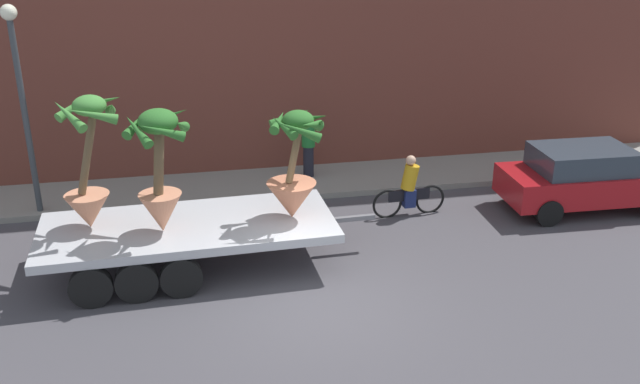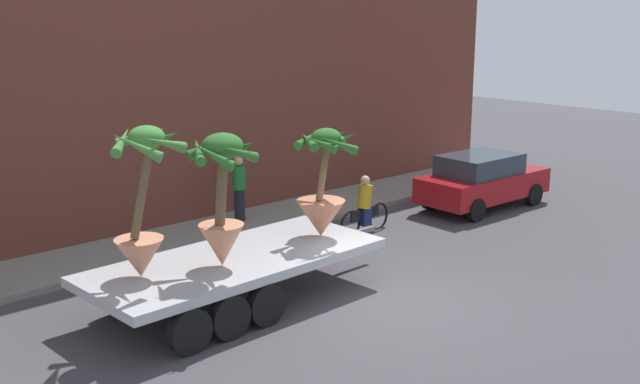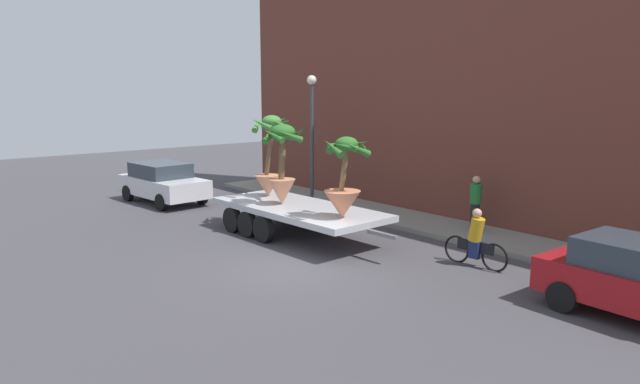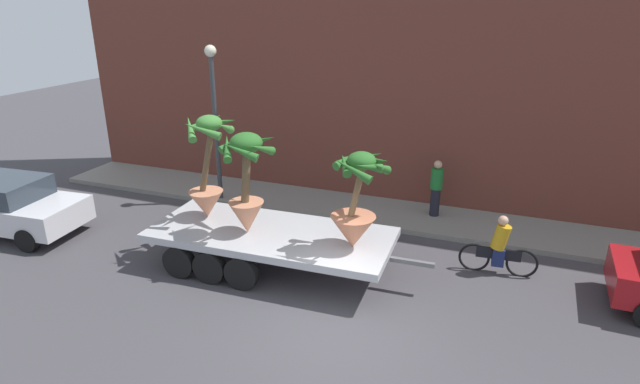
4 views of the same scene
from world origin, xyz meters
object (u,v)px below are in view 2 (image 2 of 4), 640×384
Objects in this scene: potted_palm_front at (323,193)px; pedestrian_near_gate at (239,187)px; potted_palm_rear at (142,212)px; parked_car at (482,180)px; potted_palm_middle at (222,202)px; cyclist at (365,208)px; flatbed_trailer at (226,270)px.

potted_palm_front is 4.69m from pedestrian_near_gate.
parked_car is at bearing 4.94° from potted_palm_rear.
potted_palm_middle is at bearing -176.71° from potted_palm_front.
potted_palm_rear reaches higher than cyclist.
potted_palm_middle is at bearing -128.99° from pedestrian_near_gate.
parked_car is at bearing -26.92° from pedestrian_near_gate.
potted_palm_middle is at bearing -161.30° from cyclist.
potted_palm_front is (3.97, -0.32, -0.25)m from potted_palm_rear.
potted_palm_middle is at bearing -130.66° from flatbed_trailer.
potted_palm_rear is 7.34m from cyclist.
potted_palm_front is at bearing -2.33° from flatbed_trailer.
parked_car is 7.01m from pedestrian_near_gate.
flatbed_trailer is 4.05× the size of pedestrian_near_gate.
flatbed_trailer is 1.67× the size of parked_car.
potted_palm_rear reaches higher than parked_car.
potted_palm_front reaches higher than flatbed_trailer.
parked_car is at bearing 8.26° from potted_palm_middle.
flatbed_trailer is 5.63m from pedestrian_near_gate.
potted_palm_middle is at bearing -19.16° from potted_palm_rear.
cyclist is 3.35m from pedestrian_near_gate.
pedestrian_near_gate is (3.53, 4.37, 0.27)m from flatbed_trailer.
parked_car reaches higher than flatbed_trailer.
potted_palm_rear is 1.43m from potted_palm_middle.
potted_palm_front is (2.62, 0.15, -0.29)m from potted_palm_middle.
flatbed_trailer is 2.59× the size of potted_palm_rear.
pedestrian_near_gate reaches higher than flatbed_trailer.
potted_palm_front is at bearing -170.01° from parked_car.
potted_palm_rear is 1.19× the size of potted_palm_front.
flatbed_trailer is at bearing -173.00° from parked_car.
flatbed_trailer is 2.80× the size of potted_palm_middle.
potted_palm_rear is at bearing -168.31° from cyclist.
potted_palm_middle is 6.06m from pedestrian_near_gate.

